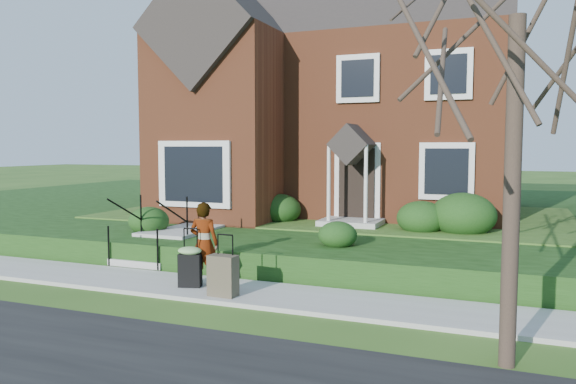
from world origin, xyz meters
The scene contains 10 objects.
ground centered at (0.00, 0.00, 0.00)m, with size 120.00×120.00×0.00m, color #2D5119.
sidewalk centered at (0.00, 0.00, 0.04)m, with size 60.00×1.60×0.08m, color #9E9B93.
terrace centered at (4.00, 10.90, 0.30)m, with size 44.00×20.00×0.60m, color black.
walkway centered at (-2.50, 5.00, 0.63)m, with size 1.20×6.00×0.06m, color #9E9B93.
main_house centered at (-0.21, 9.61, 5.26)m, with size 10.40×10.20×9.40m.
front_steps centered at (-2.50, 1.84, 0.47)m, with size 1.40×2.02×1.50m.
foundation_shrubs centered at (1.01, 4.95, 1.06)m, with size 9.43×4.26×1.12m.
woman centered at (-0.29, 0.15, 0.88)m, with size 0.58×0.38×1.60m, color #999999.
suitcase_black centered at (-0.45, -0.12, 0.52)m, with size 0.55×0.50×1.12m.
suitcase_olive centered at (0.45, -0.47, 0.45)m, with size 0.52×0.31×1.11m.
Camera 1 is at (5.17, -9.18, 2.74)m, focal length 35.00 mm.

